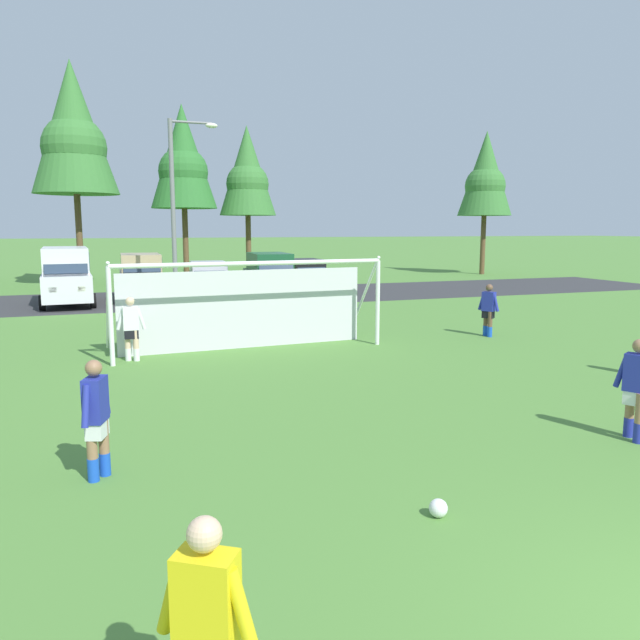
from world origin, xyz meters
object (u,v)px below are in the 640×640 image
Objects in this scene: soccer_ball at (438,508)px; player_winger_left at (488,310)px; player_winger_right at (131,329)px; parked_car_slot_center_left at (209,279)px; soccer_goal at (247,303)px; parked_car_slot_center_right at (305,275)px; street_lamp at (178,214)px; player_striker_near at (636,390)px; player_midfield_center at (97,420)px; parked_car_slot_far_left at (66,275)px; parked_car_slot_center at (270,275)px; parked_car_slot_left at (141,276)px.

player_winger_left is (7.67, 10.10, 0.71)m from soccer_ball.
parked_car_slot_center_left reaches higher than player_winger_right.
parked_car_slot_center_right is (6.43, 14.42, -0.42)m from soccer_goal.
street_lamp is at bearing 95.81° from soccer_goal.
player_striker_near is at bearing -95.48° from parked_car_slot_center_right.
player_winger_left is at bearing 33.53° from player_midfield_center.
parked_car_slot_far_left is 1.04× the size of parked_car_slot_center.
parked_car_slot_center_left is at bearing 86.91° from soccer_ball.
parked_car_slot_center_left is (4.29, 14.18, 0.05)m from player_winger_right.
parked_car_slot_center_left is (3.22, 0.45, -0.24)m from parked_car_slot_left.
parked_car_slot_center is (7.79, 20.25, 0.29)m from player_midfield_center.
soccer_goal reaches higher than player_striker_near.
player_striker_near is at bearing -89.30° from parked_car_slot_center.
player_striker_near and player_winger_right have the same top height.
parked_car_slot_center_right is (-1.09, 14.94, 0.05)m from player_winger_left.
parked_car_slot_left reaches higher than parked_car_slot_center_left.
parked_car_slot_far_left is at bearing 93.81° from player_midfield_center.
street_lamp reaches higher than player_midfield_center.
parked_car_slot_center_left is 5.32m from parked_car_slot_center_right.
parked_car_slot_far_left is 6.45m from street_lamp.
soccer_goal is 9.00m from player_midfield_center.
parked_car_slot_center_left is at bearing 76.89° from player_midfield_center.
parked_car_slot_far_left is 1.13× the size of parked_car_slot_center_left.
soccer_goal is 1.76× the size of parked_car_slot_center_right.
player_winger_left is at bearing 69.06° from player_striker_near.
street_lamp reaches higher than parked_car_slot_center_left.
parked_car_slot_center is 3.41m from parked_car_slot_center_right.
parked_car_slot_left is at bearing 15.61° from parked_car_slot_far_left.
soccer_goal reaches higher than parked_car_slot_center.
soccer_ball is at bearing -93.09° from parked_car_slot_center_left.
player_midfield_center is at bearing -95.83° from player_winger_right.
player_winger_right reaches higher than soccer_ball.
player_winger_left is 13.19m from parked_car_slot_center.
player_winger_right is at bearing -170.62° from soccer_goal.
parked_car_slot_left is at bearing 98.88° from soccer_goal.
parked_car_slot_far_left reaches higher than player_winger_left.
parked_car_slot_center is (2.73, -1.50, 0.24)m from parked_car_slot_center_left.
parked_car_slot_center_left is (1.16, 13.66, -0.42)m from soccer_goal.
parked_car_slot_center_right is (10.33, 22.51, 0.05)m from player_midfield_center.
soccer_ball is at bearing -33.94° from player_midfield_center.
parked_car_slot_far_left is at bearing 178.98° from parked_car_slot_center.
soccer_ball is 0.04× the size of parked_car_slot_far_left.
soccer_ball is 0.03× the size of soccer_goal.
parked_car_slot_center_right is at bearing 94.18° from player_winger_left.
parked_car_slot_left is (-6.21, 22.55, 0.29)m from player_striker_near.
player_midfield_center is 1.00× the size of player_winger_left.
player_midfield_center is 17.03m from street_lamp.
soccer_goal reaches higher than parked_car_slot_center_left.
player_winger_left is (11.43, 7.57, 0.00)m from player_midfield_center.
parked_car_slot_center is 1.10× the size of parked_car_slot_center_right.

